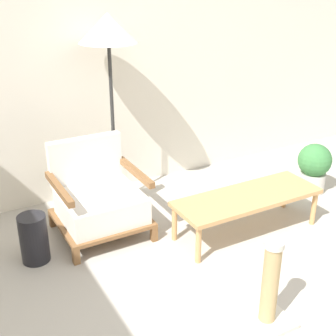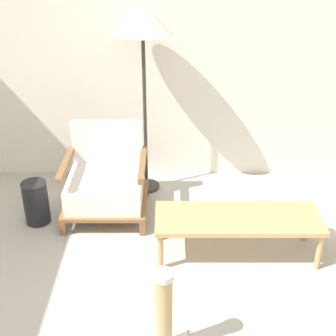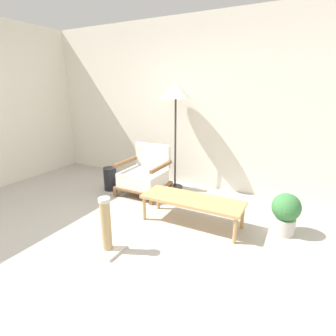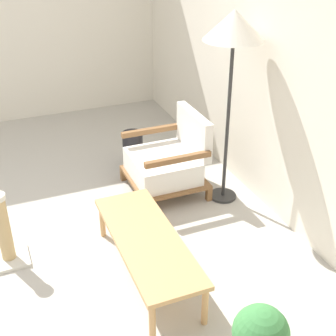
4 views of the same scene
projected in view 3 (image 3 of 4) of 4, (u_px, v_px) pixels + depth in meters
ground_plane at (91, 263)px, 2.54m from camera, size 14.00×14.00×0.00m
wall_back at (194, 106)px, 4.28m from camera, size 8.00×0.06×2.70m
armchair at (145, 175)px, 4.17m from camera, size 0.71×0.67×0.75m
floor_lamp at (176, 94)px, 4.02m from camera, size 0.50×0.50×1.71m
coffee_table at (192, 201)px, 3.19m from camera, size 1.24×0.44×0.34m
vase at (110, 179)px, 4.33m from camera, size 0.21×0.21×0.38m
potted_plant at (286, 212)px, 2.99m from camera, size 0.32×0.32×0.49m
scratching_post at (107, 231)px, 2.67m from camera, size 0.29×0.29×0.60m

